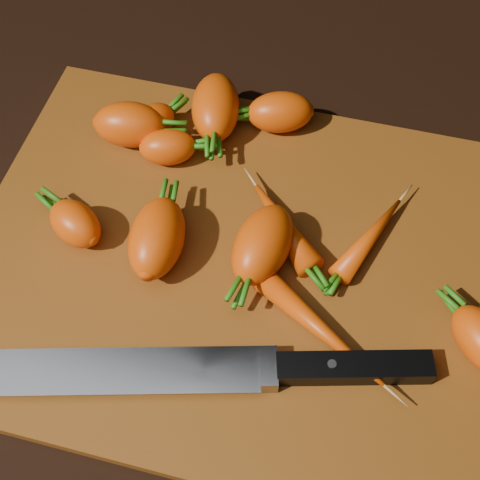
# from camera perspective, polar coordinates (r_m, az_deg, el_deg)

# --- Properties ---
(ground) EXTENTS (2.00, 2.00, 0.01)m
(ground) POSITION_cam_1_polar(r_m,az_deg,el_deg) (0.63, -0.22, -2.46)
(ground) COLOR black
(cutting_board) EXTENTS (0.50, 0.40, 0.01)m
(cutting_board) POSITION_cam_1_polar(r_m,az_deg,el_deg) (0.62, -0.23, -1.95)
(cutting_board) COLOR #894610
(cutting_board) RESTS_ON ground
(carrot_0) EXTENTS (0.08, 0.06, 0.05)m
(carrot_0) POSITION_cam_1_polar(r_m,az_deg,el_deg) (0.69, -9.40, 9.70)
(carrot_0) COLOR #E34501
(carrot_0) RESTS_ON cutting_board
(carrot_1) EXTENTS (0.07, 0.06, 0.04)m
(carrot_1) POSITION_cam_1_polar(r_m,az_deg,el_deg) (0.63, -13.88, 1.38)
(carrot_1) COLOR #E34501
(carrot_1) RESTS_ON cutting_board
(carrot_2) EXTENTS (0.07, 0.09, 0.05)m
(carrot_2) POSITION_cam_1_polar(r_m,az_deg,el_deg) (0.70, -2.11, 11.25)
(carrot_2) COLOR #E34501
(carrot_2) RESTS_ON cutting_board
(carrot_3) EXTENTS (0.06, 0.09, 0.05)m
(carrot_3) POSITION_cam_1_polar(r_m,az_deg,el_deg) (0.60, -7.11, 0.18)
(carrot_3) COLOR #E34501
(carrot_3) RESTS_ON cutting_board
(carrot_4) EXTENTS (0.08, 0.06, 0.04)m
(carrot_4) POSITION_cam_1_polar(r_m,az_deg,el_deg) (0.70, 3.46, 10.83)
(carrot_4) COLOR #E34501
(carrot_4) RESTS_ON cutting_board
(carrot_5) EXTENTS (0.06, 0.05, 0.04)m
(carrot_5) POSITION_cam_1_polar(r_m,az_deg,el_deg) (0.68, -6.18, 7.88)
(carrot_5) COLOR #E34501
(carrot_5) RESTS_ON cutting_board
(carrot_7) EXTENTS (0.06, 0.11, 0.02)m
(carrot_7) POSITION_cam_1_polar(r_m,az_deg,el_deg) (0.63, 11.05, 0.23)
(carrot_7) COLOR #E34501
(carrot_7) RESTS_ON cutting_board
(carrot_8) EXTENTS (0.13, 0.09, 0.02)m
(carrot_8) POSITION_cam_1_polar(r_m,az_deg,el_deg) (0.57, 6.90, -7.59)
(carrot_8) COLOR #E34501
(carrot_8) RESTS_ON cutting_board
(carrot_9) EXTENTS (0.09, 0.10, 0.03)m
(carrot_9) POSITION_cam_1_polar(r_m,az_deg,el_deg) (0.62, 3.67, 1.24)
(carrot_9) COLOR #E34501
(carrot_9) RESTS_ON cutting_board
(carrot_10) EXTENTS (0.06, 0.07, 0.04)m
(carrot_10) POSITION_cam_1_polar(r_m,az_deg,el_deg) (0.70, -7.64, 9.83)
(carrot_10) COLOR #E34501
(carrot_10) RESTS_ON cutting_board
(carrot_11) EXTENTS (0.06, 0.09, 0.05)m
(carrot_11) POSITION_cam_1_polar(r_m,az_deg,el_deg) (0.60, 1.95, -0.38)
(carrot_11) COLOR #E34501
(carrot_11) RESTS_ON cutting_board
(knife) EXTENTS (0.36, 0.13, 0.02)m
(knife) POSITION_cam_1_polar(r_m,az_deg,el_deg) (0.56, -7.64, -10.99)
(knife) COLOR gray
(knife) RESTS_ON cutting_board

